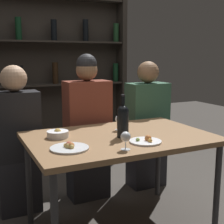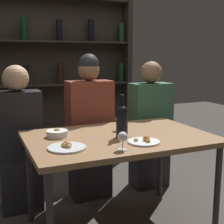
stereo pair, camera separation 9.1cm
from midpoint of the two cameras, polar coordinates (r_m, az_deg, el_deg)
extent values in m
cube|color=olive|center=(2.23, 0.27, -4.79)|extent=(1.29, 0.86, 0.04)
cylinder|color=#2D2D30|center=(2.38, 17.58, -13.51)|extent=(0.04, 0.04, 0.69)
cylinder|color=#2D2D30|center=(2.52, -16.01, -12.10)|extent=(0.04, 0.04, 0.69)
cylinder|color=#2D2D30|center=(2.92, 7.53, -8.59)|extent=(0.04, 0.04, 0.69)
cube|color=#28231E|center=(3.83, -11.44, 6.44)|extent=(1.75, 0.02, 2.08)
cube|color=#28231E|center=(4.04, 1.10, 6.83)|extent=(0.06, 0.18, 2.08)
cube|color=#28231E|center=(3.74, -10.99, 4.96)|extent=(1.67, 0.18, 0.02)
cylinder|color=black|center=(3.65, -17.15, 6.43)|extent=(0.07, 0.07, 0.22)
cylinder|color=black|center=(3.72, -11.10, 7.00)|extent=(0.07, 0.07, 0.25)
cylinder|color=black|center=(3.85, -5.27, 7.03)|extent=(0.07, 0.07, 0.22)
cylinder|color=black|center=(4.00, 0.01, 7.26)|extent=(0.07, 0.07, 0.23)
cube|color=#28231E|center=(3.73, -11.26, 12.49)|extent=(1.67, 0.18, 0.02)
cylinder|color=black|center=(3.66, -17.45, 14.34)|extent=(0.07, 0.07, 0.24)
cylinder|color=black|center=(3.73, -11.28, 14.46)|extent=(0.07, 0.07, 0.23)
cylinder|color=black|center=(3.86, -5.56, 14.61)|extent=(0.07, 0.07, 0.26)
cylinder|color=#19381E|center=(4.00, 0.07, 14.29)|extent=(0.07, 0.07, 0.23)
cylinder|color=black|center=(2.17, 0.78, -2.26)|extent=(0.08, 0.08, 0.18)
sphere|color=black|center=(2.15, 0.78, 0.13)|extent=(0.08, 0.08, 0.08)
cylinder|color=black|center=(2.14, 0.79, 1.49)|extent=(0.03, 0.03, 0.10)
cylinder|color=black|center=(2.13, 0.79, 3.03)|extent=(0.03, 0.03, 0.01)
cylinder|color=silver|center=(1.90, 1.11, -6.87)|extent=(0.06, 0.06, 0.00)
cylinder|color=silver|center=(1.89, 1.11, -5.93)|extent=(0.01, 0.01, 0.06)
sphere|color=silver|center=(1.88, 1.12, -4.54)|extent=(0.06, 0.06, 0.06)
cylinder|color=silver|center=(2.39, 0.21, -3.29)|extent=(0.06, 0.06, 0.00)
cylinder|color=silver|center=(2.38, 0.21, -2.47)|extent=(0.01, 0.01, 0.07)
sphere|color=silver|center=(2.37, 0.21, -1.29)|extent=(0.06, 0.06, 0.06)
cylinder|color=white|center=(2.06, 4.87, -5.40)|extent=(0.21, 0.21, 0.01)
sphere|color=#C67038|center=(2.06, 5.36, -4.83)|extent=(0.05, 0.05, 0.05)
sphere|color=gold|center=(2.03, 5.70, -5.24)|extent=(0.03, 0.03, 0.03)
sphere|color=#99B256|center=(2.05, 3.46, -5.09)|extent=(0.03, 0.03, 0.03)
cylinder|color=silver|center=(1.94, -9.13, -6.55)|extent=(0.24, 0.24, 0.01)
sphere|color=#B74C3D|center=(1.93, -9.19, -5.98)|extent=(0.04, 0.04, 0.04)
sphere|color=#C67038|center=(1.92, -8.86, -6.10)|extent=(0.04, 0.04, 0.04)
sphere|color=#E5BC66|center=(1.92, -9.34, -6.18)|extent=(0.04, 0.04, 0.04)
sphere|color=#E5BC66|center=(1.95, -9.78, -6.03)|extent=(0.03, 0.03, 0.03)
sphere|color=#E5BC66|center=(1.90, -8.75, -6.35)|extent=(0.03, 0.03, 0.03)
cylinder|color=white|center=(2.21, -11.07, -4.01)|extent=(0.15, 0.15, 0.05)
sphere|color=gold|center=(2.21, -11.08, -3.62)|extent=(0.05, 0.05, 0.05)
cube|color=#26262B|center=(2.78, -17.49, -12.62)|extent=(0.33, 0.22, 0.45)
cube|color=black|center=(2.63, -18.07, -2.47)|extent=(0.37, 0.22, 0.56)
sphere|color=tan|center=(2.58, -18.55, 5.84)|extent=(0.21, 0.21, 0.21)
cube|color=#26262B|center=(2.92, -5.28, -11.08)|extent=(0.35, 0.22, 0.45)
cube|color=brown|center=(2.77, -5.46, -0.72)|extent=(0.39, 0.22, 0.62)
sphere|color=#8C6647|center=(2.72, -5.61, 7.64)|extent=(0.19, 0.19, 0.19)
sphere|color=#262628|center=(2.72, -5.63, 8.72)|extent=(0.18, 0.18, 0.18)
cube|color=#26262B|center=(3.17, 5.45, -9.30)|extent=(0.35, 0.22, 0.45)
cube|color=#38664C|center=(3.04, 5.61, -0.14)|extent=(0.39, 0.22, 0.58)
sphere|color=#8C6647|center=(2.99, 5.74, 7.25)|extent=(0.21, 0.21, 0.21)
camera|label=1|loc=(0.05, -91.13, -0.21)|focal=50.00mm
camera|label=2|loc=(0.05, 88.87, 0.21)|focal=50.00mm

